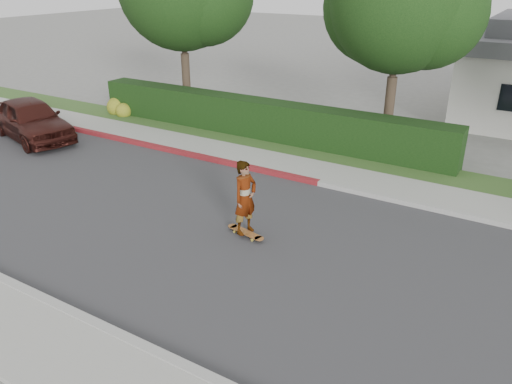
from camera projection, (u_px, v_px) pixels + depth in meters
ground at (214, 233)px, 12.49m from camera, size 120.00×120.00×0.00m
road at (214, 232)px, 12.49m from camera, size 60.00×8.00×0.01m
curb_near at (85, 320)px, 9.26m from camera, size 60.00×0.20×0.15m
sidewalk_near at (45, 350)px, 8.56m from camera, size 60.00×1.60×0.12m
curb_far at (290, 177)px, 15.67m from camera, size 60.00×0.20×0.15m
curb_red_section at (167, 149)px, 18.02m from camera, size 12.00×0.21×0.15m
sidewalk_far at (302, 168)px, 16.38m from camera, size 60.00×1.60×0.12m
planting_strip at (322, 154)px, 17.63m from camera, size 60.00×1.60×0.10m
hedge at (258, 119)px, 19.23m from camera, size 15.00×1.00×1.50m
flowering_shrub at (119, 108)px, 22.34m from camera, size 1.40×1.00×0.90m
tree_center at (402, 5)px, 16.97m from camera, size 5.66×4.84×7.44m
skateboard at (246, 232)px, 12.30m from camera, size 1.17×0.47×0.11m
skateboarder at (245, 198)px, 11.91m from camera, size 0.58×0.76×1.86m
car_maroon at (31, 119)px, 19.07m from camera, size 4.94×3.03×1.57m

